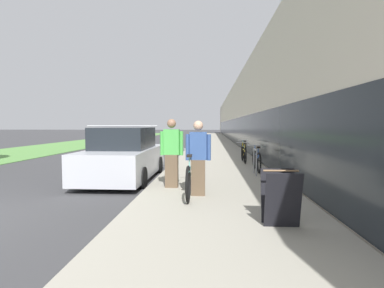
# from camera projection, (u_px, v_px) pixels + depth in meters

# --- Properties ---
(sidewalk_slab) EXTENTS (3.80, 70.00, 0.14)m
(sidewalk_slab) POSITION_uv_depth(u_px,v_px,m) (213.00, 145.00, 25.67)
(sidewalk_slab) COLOR #A39E8E
(sidewalk_slab) RESTS_ON ground
(storefront_facade) EXTENTS (10.01, 70.00, 5.62)m
(storefront_facade) POSITION_uv_depth(u_px,v_px,m) (275.00, 116.00, 33.04)
(storefront_facade) COLOR beige
(storefront_facade) RESTS_ON ground
(lawn_strip) EXTENTS (6.06, 70.00, 0.03)m
(lawn_strip) POSITION_uv_depth(u_px,v_px,m) (90.00, 142.00, 30.42)
(lawn_strip) COLOR #5B9347
(lawn_strip) RESTS_ON ground
(tandem_bicycle) EXTENTS (0.52, 2.96, 0.98)m
(tandem_bicycle) POSITION_uv_depth(u_px,v_px,m) (191.00, 175.00, 7.28)
(tandem_bicycle) COLOR black
(tandem_bicycle) RESTS_ON sidewalk_slab
(person_rider) EXTENTS (0.58, 0.23, 1.72)m
(person_rider) POSITION_uv_depth(u_px,v_px,m) (198.00, 158.00, 6.86)
(person_rider) COLOR brown
(person_rider) RESTS_ON sidewalk_slab
(person_bystander) EXTENTS (0.60, 0.24, 1.77)m
(person_bystander) POSITION_uv_depth(u_px,v_px,m) (172.00, 153.00, 7.75)
(person_bystander) COLOR brown
(person_bystander) RESTS_ON sidewalk_slab
(bike_rack_hoop) EXTENTS (0.05, 0.60, 0.84)m
(bike_rack_hoop) POSITION_uv_depth(u_px,v_px,m) (255.00, 159.00, 9.73)
(bike_rack_hoop) COLOR gray
(bike_rack_hoop) RESTS_ON sidewalk_slab
(cruiser_bike_nearest) EXTENTS (0.52, 1.76, 0.89)m
(cruiser_bike_nearest) POSITION_uv_depth(u_px,v_px,m) (257.00, 160.00, 10.57)
(cruiser_bike_nearest) COLOR black
(cruiser_bike_nearest) RESTS_ON sidewalk_slab
(cruiser_bike_middle) EXTENTS (0.52, 1.74, 0.86)m
(cruiser_bike_middle) POSITION_uv_depth(u_px,v_px,m) (244.00, 154.00, 13.00)
(cruiser_bike_middle) COLOR black
(cruiser_bike_middle) RESTS_ON sidewalk_slab
(cruiser_bike_farthest) EXTENTS (0.52, 1.80, 0.87)m
(cruiser_bike_farthest) POSITION_uv_depth(u_px,v_px,m) (244.00, 150.00, 14.96)
(cruiser_bike_farthest) COLOR black
(cruiser_bike_farthest) RESTS_ON sidewalk_slab
(sandwich_board_sign) EXTENTS (0.56, 0.56, 0.90)m
(sandwich_board_sign) POSITION_uv_depth(u_px,v_px,m) (280.00, 197.00, 4.82)
(sandwich_board_sign) COLOR black
(sandwich_board_sign) RESTS_ON sidewalk_slab
(parked_sedan_curbside) EXTENTS (2.00, 4.50, 1.75)m
(parked_sedan_curbside) POSITION_uv_depth(u_px,v_px,m) (124.00, 156.00, 9.68)
(parked_sedan_curbside) COLOR silver
(parked_sedan_curbside) RESTS_ON ground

